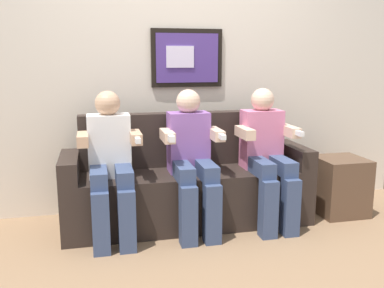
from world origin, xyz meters
name	(u,v)px	position (x,y,z in m)	size (l,w,h in m)	color
ground_plane	(196,237)	(0.00, 0.00, 0.00)	(5.72, 5.72, 0.00)	#8C6B4C
back_wall_assembly	(177,64)	(0.00, 0.76, 1.30)	(4.40, 0.10, 2.60)	beige
couch	(187,186)	(0.00, 0.33, 0.31)	(2.00, 0.58, 0.90)	#2D231E
person_on_left	(110,160)	(-0.62, 0.16, 0.61)	(0.46, 0.56, 1.11)	white
person_in_middle	(192,156)	(0.00, 0.16, 0.61)	(0.46, 0.56, 1.11)	#8C59A5
person_on_right	(267,152)	(0.62, 0.16, 0.61)	(0.46, 0.56, 1.11)	pink
side_table_right	(340,186)	(1.35, 0.22, 0.25)	(0.40, 0.40, 0.50)	brown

